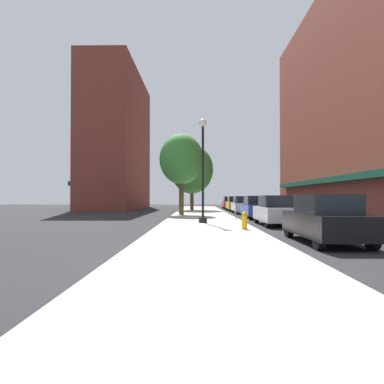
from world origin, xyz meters
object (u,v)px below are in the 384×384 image
Objects in this scene: parking_meter_near at (236,207)px; tree_near at (181,159)px; lamppost at (203,168)px; car_white at (243,205)px; fire_hydrant at (244,220)px; car_yellow at (235,204)px; tree_mid at (192,169)px; car_red at (230,203)px; car_black at (325,219)px; car_silver at (276,211)px; car_blue at (256,207)px.

tree_near reaches higher than parking_meter_near.
car_white is at bearing 72.65° from lamppost.
car_yellow reaches higher than fire_hydrant.
tree_mid is at bearing 100.11° from parking_meter_near.
car_white is (5.66, 4.29, -3.89)m from tree_near.
car_yellow and car_red have the same top height.
car_black is at bearing -88.79° from car_yellow.
car_yellow is (0.00, 19.55, 0.00)m from car_silver.
parking_meter_near is at bearing -61.52° from tree_near.
car_blue is 1.00× the size of car_red.
car_yellow is (4.03, 19.18, -2.39)m from lamppost.
car_white is 12.51m from car_red.
car_red is at bearing 90.45° from car_blue.
car_silver is at bearing -89.55° from car_blue.
car_black is (5.66, -16.03, -3.89)m from tree_near.
car_blue is (4.03, 5.69, -2.39)m from lamppost.
car_silver is (4.94, -18.88, -3.87)m from tree_mid.
car_blue is (4.94, -12.82, -3.87)m from tree_mid.
car_yellow is (4.94, 0.67, -3.87)m from tree_mid.
parking_meter_near is 0.30× the size of car_silver.
tree_near is 1.56× the size of car_black.
fire_hydrant is 29.31m from car_red.
fire_hydrant is 0.60× the size of parking_meter_near.
tree_mid reaches higher than tree_near.
fire_hydrant is at bearing -94.32° from car_yellow.
car_white is (2.22, 16.71, 0.29)m from fire_hydrant.
car_silver reaches higher than parking_meter_near.
tree_mid reaches higher than car_yellow.
car_black is at bearing -58.40° from fire_hydrant.
car_silver is at bearing 57.08° from fire_hydrant.
tree_mid is 1.70× the size of car_black.
lamppost reaches higher than car_yellow.
car_yellow is at bearing 91.82° from car_silver.
car_blue is (0.00, 13.12, 0.00)m from car_black.
car_white is at bearing -88.79° from car_yellow.
car_red is (0.00, 32.84, 0.00)m from car_black.
car_white is (0.00, 13.27, 0.00)m from car_silver.
parking_meter_near is 8.63m from tree_near.
tree_near is 1.56× the size of car_blue.
lamppost is 4.70m from car_silver.
fire_hydrant is at bearing -83.08° from tree_mid.
lamppost is 1.37× the size of car_silver.
car_yellow is 6.23m from car_red.
fire_hydrant is 16.86m from car_white.
car_yellow is at bearing 7.74° from tree_mid.
parking_meter_near is 0.30× the size of car_white.
tree_near is (-1.63, 8.60, 1.49)m from lamppost.
lamppost reaches higher than car_black.
fire_hydrant is 0.18× the size of car_white.
tree_mid is 14.27m from car_blue.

